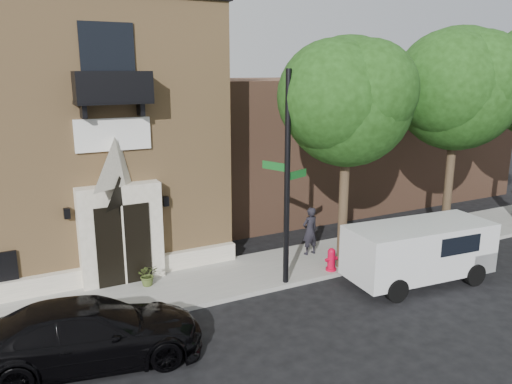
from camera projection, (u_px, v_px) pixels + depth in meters
ground at (182, 313)px, 14.40m from camera, size 120.00×120.00×0.00m
sidewalk at (196, 285)px, 16.12m from camera, size 42.00×3.00×0.15m
church at (31, 130)px, 18.79m from camera, size 12.20×11.01×9.30m
neighbour_building at (336, 139)px, 26.78m from camera, size 18.00×8.00×6.40m
street_tree_left at (350, 101)px, 16.01m from camera, size 4.97×4.38×7.77m
street_tree_mid at (460, 88)px, 18.18m from camera, size 5.21×4.64×8.25m
black_sedan at (90, 333)px, 11.81m from camera, size 5.59×3.02×1.54m
cargo_van at (423, 250)px, 16.32m from camera, size 5.03×2.40×1.99m
street_sign at (287, 180)px, 15.38m from camera, size 1.30×1.01×6.72m
fire_hydrant at (331, 259)px, 17.00m from camera, size 0.45×0.36×0.80m
dumpster at (388, 240)px, 18.43m from camera, size 1.89×1.28×1.14m
planter at (148, 275)px, 15.83m from camera, size 0.67×0.59×0.71m
pedestrian_near at (310, 231)px, 18.39m from camera, size 0.70×0.50×1.80m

